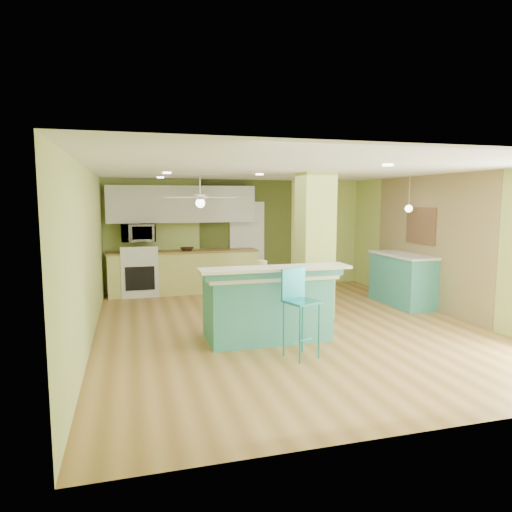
{
  "coord_description": "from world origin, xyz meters",
  "views": [
    {
      "loc": [
        -2.43,
        -6.78,
        2.04
      ],
      "look_at": [
        -0.43,
        0.4,
        1.12
      ],
      "focal_mm": 32.0,
      "sensor_mm": 36.0,
      "label": 1
    }
  ],
  "objects_px": {
    "peninsula": "(267,304)",
    "fruit_bowl": "(187,249)",
    "bar_stool": "(298,298)",
    "canister": "(262,267)",
    "side_counter": "(402,279)"
  },
  "relations": [
    {
      "from": "peninsula",
      "to": "fruit_bowl",
      "type": "relative_size",
      "value": 6.97
    },
    {
      "from": "bar_stool",
      "to": "fruit_bowl",
      "type": "relative_size",
      "value": 3.81
    },
    {
      "from": "fruit_bowl",
      "to": "canister",
      "type": "relative_size",
      "value": 1.69
    },
    {
      "from": "peninsula",
      "to": "fruit_bowl",
      "type": "distance_m",
      "value": 3.73
    },
    {
      "from": "side_counter",
      "to": "bar_stool",
      "type": "bearing_deg",
      "value": -143.32
    },
    {
      "from": "bar_stool",
      "to": "canister",
      "type": "bearing_deg",
      "value": 84.05
    },
    {
      "from": "peninsula",
      "to": "bar_stool",
      "type": "relative_size",
      "value": 1.83
    },
    {
      "from": "bar_stool",
      "to": "peninsula",
      "type": "bearing_deg",
      "value": 81.7
    },
    {
      "from": "peninsula",
      "to": "canister",
      "type": "bearing_deg",
      "value": 127.54
    },
    {
      "from": "bar_stool",
      "to": "fruit_bowl",
      "type": "distance_m",
      "value": 4.56
    },
    {
      "from": "peninsula",
      "to": "bar_stool",
      "type": "xyz_separation_m",
      "value": [
        0.17,
        -0.83,
        0.25
      ]
    },
    {
      "from": "side_counter",
      "to": "canister",
      "type": "xyz_separation_m",
      "value": [
        -3.27,
        -1.37,
        0.57
      ]
    },
    {
      "from": "fruit_bowl",
      "to": "canister",
      "type": "xyz_separation_m",
      "value": [
        0.67,
        -3.57,
        0.09
      ]
    },
    {
      "from": "bar_stool",
      "to": "side_counter",
      "type": "height_order",
      "value": "bar_stool"
    },
    {
      "from": "peninsula",
      "to": "canister",
      "type": "relative_size",
      "value": 11.79
    }
  ]
}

